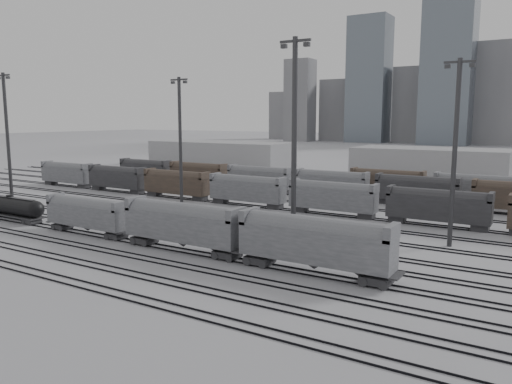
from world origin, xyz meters
The scene contains 16 objects.
ground centered at (0.00, 0.00, 0.00)m, with size 900.00×900.00×0.00m, color silver.
tracks centered at (0.00, 17.50, 0.08)m, with size 220.00×71.50×0.16m.
tank_car_b centered at (-34.08, 1.00, 2.26)m, with size 15.78×2.63×3.90m.
hopper_car_a centered at (-15.82, 1.00, 3.11)m, with size 14.08×2.80×5.04m.
hopper_car_b centered at (1.47, 1.00, 3.63)m, with size 16.41×3.26×5.87m.
hopper_car_c centered at (19.06, 1.00, 3.70)m, with size 16.75×3.33×5.99m.
light_mast_a centered at (-51.02, 12.10, 13.08)m, with size 3.94×0.63×24.66m.
light_mast_b centered at (-18.65, 24.73, 12.39)m, with size 3.74×0.60×23.36m.
light_mast_c centered at (11.40, 11.07, 13.81)m, with size 4.17×0.67×26.04m.
light_mast_d centered at (28.91, 20.49, 12.40)m, with size 3.74×0.60×23.38m.
bg_string_near centered at (8.00, 32.00, 2.80)m, with size 151.00×3.00×5.60m.
bg_string_mid centered at (18.00, 48.00, 2.80)m, with size 151.00×3.00×5.60m.
warehouse_left centered at (-60.00, 95.00, 4.00)m, with size 50.00×18.00×8.00m, color #ABAAAD.
warehouse_mid centered at (10.00, 95.00, 4.00)m, with size 40.00×18.00×8.00m, color #ABAAAD.
skyline centered at (10.84, 280.00, 34.73)m, with size 316.00×22.40×95.00m.
crane_left centered at (-28.74, 305.00, 57.39)m, with size 42.00×1.80×100.00m.
Camera 1 is at (40.18, -45.10, 16.28)m, focal length 35.00 mm.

